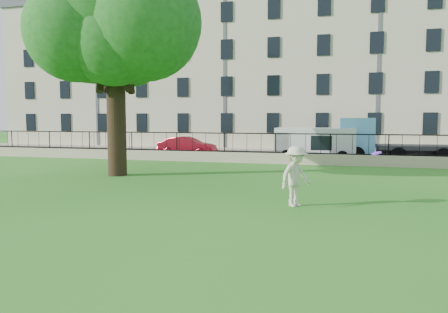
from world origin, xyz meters
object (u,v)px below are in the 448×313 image
(man, at_px, (296,176))
(white_van, at_px, (315,144))
(red_sedan, at_px, (187,147))
(blue_truck, at_px, (393,140))
(tree, at_px, (112,16))
(frisbee, at_px, (377,153))

(man, height_order, white_van, white_van)
(red_sedan, bearing_deg, man, -147.47)
(red_sedan, xyz_separation_m, white_van, (8.52, -0.74, 0.34))
(red_sedan, relative_size, blue_truck, 0.64)
(red_sedan, bearing_deg, tree, -176.53)
(tree, xyz_separation_m, frisbee, (10.85, -4.81, -5.45))
(white_van, relative_size, blue_truck, 0.76)
(tree, bearing_deg, frisbee, -23.92)
(man, height_order, red_sedan, man)
(man, distance_m, blue_truck, 15.73)
(frisbee, relative_size, blue_truck, 0.04)
(frisbee, xyz_separation_m, blue_truck, (1.80, 15.17, -0.30))
(white_van, bearing_deg, blue_truck, 10.50)
(red_sedan, xyz_separation_m, blue_truck, (13.02, 0.26, 0.64))
(man, distance_m, frisbee, 2.31)
(blue_truck, bearing_deg, man, -107.00)
(tree, distance_m, frisbee, 13.06)
(man, bearing_deg, frisbee, -53.32)
(man, xyz_separation_m, blue_truck, (4.00, 15.20, 0.41))
(frisbee, xyz_separation_m, white_van, (-2.70, 14.17, -0.61))
(frisbee, bearing_deg, blue_truck, 83.23)
(tree, xyz_separation_m, blue_truck, (12.65, 10.35, -5.75))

